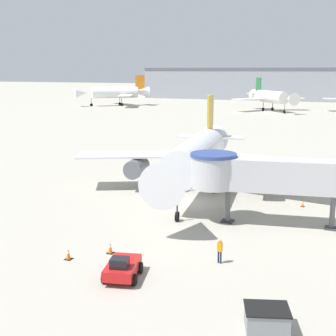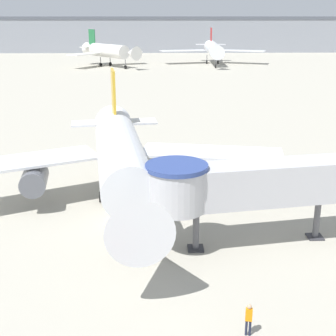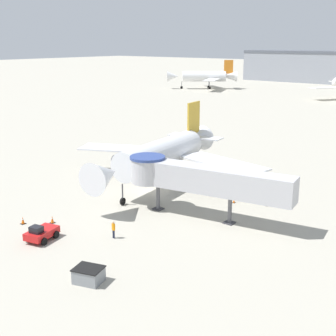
{
  "view_description": "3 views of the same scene",
  "coord_description": "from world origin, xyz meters",
  "px_view_note": "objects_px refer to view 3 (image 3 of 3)",
  "views": [
    {
      "loc": [
        15.4,
        -44.06,
        13.43
      ],
      "look_at": [
        -2.82,
        0.84,
        3.25
      ],
      "focal_mm": 50.0,
      "sensor_mm": 36.0,
      "label": 1
    },
    {
      "loc": [
        2.53,
        -33.56,
        15.44
      ],
      "look_at": [
        3.53,
        2.87,
        3.41
      ],
      "focal_mm": 50.0,
      "sensor_mm": 36.0,
      "label": 2
    },
    {
      "loc": [
        38.46,
        -44.18,
        19.11
      ],
      "look_at": [
        4.65,
        -2.17,
        4.37
      ],
      "focal_mm": 50.0,
      "sensor_mm": 36.0,
      "label": 3
    }
  ],
  "objects_px": {
    "pushback_tug_red": "(41,233)",
    "traffic_cone_starboard_wing": "(234,201)",
    "traffic_cone_apron_front": "(23,221)",
    "service_container_gray": "(89,275)",
    "background_jet_orange_tail": "(205,76)",
    "ground_crew_marshaller": "(113,228)",
    "traffic_cone_near_nose": "(52,220)",
    "main_airplane": "(162,154)",
    "jet_bridge": "(196,178)"
  },
  "relations": [
    {
      "from": "main_airplane",
      "to": "jet_bridge",
      "type": "relative_size",
      "value": 1.5
    },
    {
      "from": "traffic_cone_near_nose",
      "to": "background_jet_orange_tail",
      "type": "xyz_separation_m",
      "value": [
        -69.8,
        130.8,
        4.64
      ]
    },
    {
      "from": "jet_bridge",
      "to": "ground_crew_marshaller",
      "type": "bearing_deg",
      "value": -115.97
    },
    {
      "from": "background_jet_orange_tail",
      "to": "traffic_cone_starboard_wing",
      "type": "bearing_deg",
      "value": -3.16
    },
    {
      "from": "service_container_gray",
      "to": "ground_crew_marshaller",
      "type": "relative_size",
      "value": 1.55
    },
    {
      "from": "traffic_cone_starboard_wing",
      "to": "traffic_cone_near_nose",
      "type": "height_order",
      "value": "traffic_cone_near_nose"
    },
    {
      "from": "jet_bridge",
      "to": "traffic_cone_starboard_wing",
      "type": "height_order",
      "value": "jet_bridge"
    },
    {
      "from": "traffic_cone_near_nose",
      "to": "background_jet_orange_tail",
      "type": "distance_m",
      "value": 148.33
    },
    {
      "from": "traffic_cone_apron_front",
      "to": "main_airplane",
      "type": "bearing_deg",
      "value": 81.74
    },
    {
      "from": "pushback_tug_red",
      "to": "background_jet_orange_tail",
      "type": "relative_size",
      "value": 0.15
    },
    {
      "from": "main_airplane",
      "to": "ground_crew_marshaller",
      "type": "xyz_separation_m",
      "value": [
        7.39,
        -16.66,
        -3.36
      ]
    },
    {
      "from": "traffic_cone_starboard_wing",
      "to": "ground_crew_marshaller",
      "type": "xyz_separation_m",
      "value": [
        -3.87,
        -16.66,
        0.75
      ]
    },
    {
      "from": "main_airplane",
      "to": "traffic_cone_near_nose",
      "type": "xyz_separation_m",
      "value": [
        -0.67,
        -17.98,
        -4.0
      ]
    },
    {
      "from": "main_airplane",
      "to": "traffic_cone_near_nose",
      "type": "distance_m",
      "value": 18.43
    },
    {
      "from": "service_container_gray",
      "to": "traffic_cone_apron_front",
      "type": "xyz_separation_m",
      "value": [
        -15.01,
        4.03,
        -0.25
      ]
    },
    {
      "from": "main_airplane",
      "to": "ground_crew_marshaller",
      "type": "relative_size",
      "value": 16.05
    },
    {
      "from": "main_airplane",
      "to": "traffic_cone_starboard_wing",
      "type": "height_order",
      "value": "main_airplane"
    },
    {
      "from": "traffic_cone_apron_front",
      "to": "background_jet_orange_tail",
      "type": "xyz_separation_m",
      "value": [
        -67.55,
        132.96,
        4.65
      ]
    },
    {
      "from": "traffic_cone_apron_front",
      "to": "ground_crew_marshaller",
      "type": "height_order",
      "value": "ground_crew_marshaller"
    },
    {
      "from": "traffic_cone_near_nose",
      "to": "ground_crew_marshaller",
      "type": "bearing_deg",
      "value": 9.28
    },
    {
      "from": "main_airplane",
      "to": "traffic_cone_near_nose",
      "type": "height_order",
      "value": "main_airplane"
    },
    {
      "from": "pushback_tug_red",
      "to": "ground_crew_marshaller",
      "type": "bearing_deg",
      "value": 29.11
    },
    {
      "from": "traffic_cone_apron_front",
      "to": "ground_crew_marshaller",
      "type": "distance_m",
      "value": 10.9
    },
    {
      "from": "jet_bridge",
      "to": "background_jet_orange_tail",
      "type": "height_order",
      "value": "background_jet_orange_tail"
    },
    {
      "from": "background_jet_orange_tail",
      "to": "pushback_tug_red",
      "type": "bearing_deg",
      "value": -10.67
    },
    {
      "from": "traffic_cone_near_nose",
      "to": "service_container_gray",
      "type": "bearing_deg",
      "value": -25.87
    },
    {
      "from": "pushback_tug_red",
      "to": "background_jet_orange_tail",
      "type": "distance_m",
      "value": 152.74
    },
    {
      "from": "pushback_tug_red",
      "to": "service_container_gray",
      "type": "xyz_separation_m",
      "value": [
        9.92,
        -2.69,
        -0.12
      ]
    },
    {
      "from": "traffic_cone_starboard_wing",
      "to": "service_container_gray",
      "type": "bearing_deg",
      "value": -88.06
    },
    {
      "from": "jet_bridge",
      "to": "background_jet_orange_tail",
      "type": "distance_m",
      "value": 144.25
    },
    {
      "from": "pushback_tug_red",
      "to": "traffic_cone_apron_front",
      "type": "bearing_deg",
      "value": 151.68
    },
    {
      "from": "traffic_cone_apron_front",
      "to": "background_jet_orange_tail",
      "type": "height_order",
      "value": "background_jet_orange_tail"
    },
    {
      "from": "main_airplane",
      "to": "traffic_cone_starboard_wing",
      "type": "bearing_deg",
      "value": -7.83
    },
    {
      "from": "pushback_tug_red",
      "to": "traffic_cone_starboard_wing",
      "type": "xyz_separation_m",
      "value": [
        9.1,
        21.47,
        -0.47
      ]
    },
    {
      "from": "background_jet_orange_tail",
      "to": "main_airplane",
      "type": "bearing_deg",
      "value": -7.09
    },
    {
      "from": "main_airplane",
      "to": "pushback_tug_red",
      "type": "bearing_deg",
      "value": -92.06
    },
    {
      "from": "pushback_tug_red",
      "to": "ground_crew_marshaller",
      "type": "distance_m",
      "value": 7.11
    },
    {
      "from": "pushback_tug_red",
      "to": "ground_crew_marshaller",
      "type": "xyz_separation_m",
      "value": [
        5.23,
        4.82,
        0.28
      ]
    },
    {
      "from": "traffic_cone_starboard_wing",
      "to": "traffic_cone_apron_front",
      "type": "distance_m",
      "value": 24.63
    },
    {
      "from": "service_container_gray",
      "to": "background_jet_orange_tail",
      "type": "xyz_separation_m",
      "value": [
        -82.56,
        136.99,
        4.4
      ]
    },
    {
      "from": "main_airplane",
      "to": "traffic_cone_starboard_wing",
      "type": "distance_m",
      "value": 11.99
    },
    {
      "from": "main_airplane",
      "to": "background_jet_orange_tail",
      "type": "distance_m",
      "value": 133.02
    },
    {
      "from": "traffic_cone_apron_front",
      "to": "background_jet_orange_tail",
      "type": "relative_size",
      "value": 0.03
    },
    {
      "from": "service_container_gray",
      "to": "background_jet_orange_tail",
      "type": "bearing_deg",
      "value": 121.08
    },
    {
      "from": "background_jet_orange_tail",
      "to": "service_container_gray",
      "type": "bearing_deg",
      "value": -8.01
    },
    {
      "from": "pushback_tug_red",
      "to": "service_container_gray",
      "type": "relative_size",
      "value": 1.33
    },
    {
      "from": "main_airplane",
      "to": "traffic_cone_apron_front",
      "type": "distance_m",
      "value": 20.74
    },
    {
      "from": "service_container_gray",
      "to": "traffic_cone_apron_front",
      "type": "height_order",
      "value": "service_container_gray"
    },
    {
      "from": "main_airplane",
      "to": "background_jet_orange_tail",
      "type": "relative_size",
      "value": 1.17
    },
    {
      "from": "traffic_cone_apron_front",
      "to": "background_jet_orange_tail",
      "type": "bearing_deg",
      "value": 116.93
    }
  ]
}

